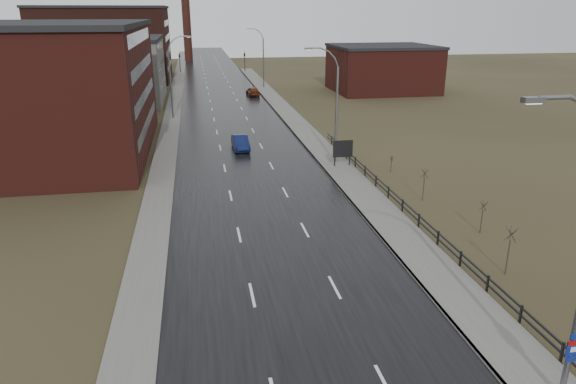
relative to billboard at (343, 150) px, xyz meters
name	(u,v)px	position (x,y,z in m)	size (l,w,h in m)	color
road	(230,119)	(-9.10, 25.60, -1.77)	(14.00, 300.00, 0.06)	black
sidewalk_right	(336,165)	(-0.50, 0.60, -1.71)	(3.20, 180.00, 0.18)	#595651
curb_right	(321,166)	(-2.02, 0.60, -1.71)	(0.16, 180.00, 0.18)	slate
sidewalk_left	(171,121)	(-17.30, 25.60, -1.74)	(2.40, 260.00, 0.12)	#595651
warehouse_near	(35,90)	(-30.09, 10.60, 4.96)	(22.44, 28.56, 13.50)	#471914
warehouse_mid	(112,70)	(-27.09, 43.60, 3.46)	(16.32, 20.40, 10.50)	slate
warehouse_far	(106,44)	(-32.09, 73.60, 5.96)	(26.52, 24.48, 15.50)	#331611
building_right	(382,68)	(21.20, 47.60, 2.46)	(18.36, 16.32, 8.50)	#471914
smokestack	(186,7)	(-15.10, 115.60, 13.70)	(2.70, 2.70, 30.70)	#331611
streetlight_right_mid	(334,105)	(-0.60, 1.60, 4.04)	(3.36, 0.28, 11.35)	slate
streetlight_left	(172,77)	(-16.80, 27.60, 4.04)	(3.36, 0.28, 11.35)	slate
streetlight_right_far	(262,58)	(-0.60, 55.60, 4.04)	(3.36, 0.28, 11.35)	slate
guardrail	(423,223)	(1.20, -16.09, -1.09)	(0.10, 53.05, 1.10)	black
shrub_c	(509,250)	(3.45, -22.60, -0.22)	(0.70, 0.73, 2.97)	#382D23
shrub_d	(482,216)	(5.10, -16.88, -0.57)	(0.55, 0.58, 2.32)	#382D23
shrub_e	(424,184)	(3.86, -10.16, -0.37)	(0.63, 0.67, 2.69)	#382D23
shrub_f	(391,164)	(4.13, -2.33, -0.97)	(0.38, 0.40, 1.58)	#382D23
billboard	(343,150)	(0.00, 0.00, 0.00)	(1.98, 0.17, 2.73)	black
traffic_light_left	(179,54)	(-17.10, 85.60, 2.80)	(0.58, 2.73, 5.30)	black
traffic_light_right	(244,53)	(-1.10, 85.60, 2.80)	(0.58, 2.73, 5.30)	black
car_near	(240,143)	(-9.22, 8.44, -1.03)	(1.64, 4.69, 1.55)	#0D1641
car_far	(253,92)	(-3.60, 45.88, -1.01)	(1.88, 4.67, 1.59)	#55210E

